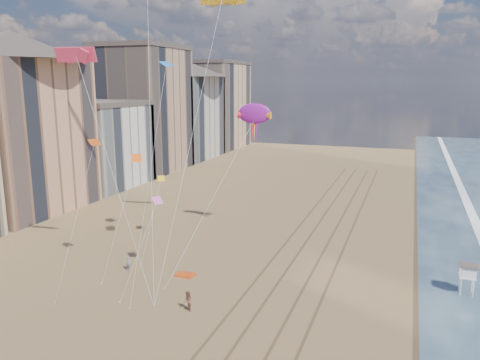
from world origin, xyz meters
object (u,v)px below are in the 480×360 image
(grounded_kite, at_px, (185,275))
(show_kite, at_px, (254,114))
(kite_flyer_b, at_px, (188,301))
(lifeguard_stand, at_px, (468,272))
(kite_flyer_a, at_px, (128,264))

(grounded_kite, distance_m, show_kite, 22.35)
(show_kite, distance_m, kite_flyer_b, 26.93)
(lifeguard_stand, relative_size, kite_flyer_b, 1.57)
(kite_flyer_b, bearing_deg, kite_flyer_a, -161.80)
(lifeguard_stand, height_order, kite_flyer_b, lifeguard_stand)
(show_kite, distance_m, kite_flyer_a, 24.20)
(lifeguard_stand, distance_m, show_kite, 30.47)
(grounded_kite, xyz_separation_m, kite_flyer_b, (3.84, -7.07, 0.85))
(show_kite, bearing_deg, grounded_kite, -100.79)
(lifeguard_stand, xyz_separation_m, kite_flyer_b, (-24.32, -12.77, -1.37))
(show_kite, height_order, kite_flyer_b, show_kite)
(lifeguard_stand, xyz_separation_m, kite_flyer_a, (-34.85, -6.48, -1.59))
(lifeguard_stand, bearing_deg, kite_flyer_a, -169.47)
(grounded_kite, distance_m, kite_flyer_b, 8.09)
(kite_flyer_a, bearing_deg, kite_flyer_b, -58.39)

